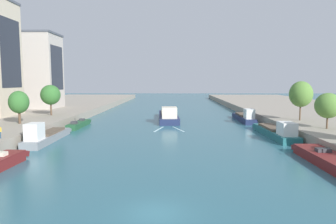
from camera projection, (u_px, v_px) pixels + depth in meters
The scene contains 14 objects.
ground_plane at pixel (156, 213), 20.43m from camera, with size 400.00×400.00×0.00m, color #2D6070.
quay_left at pixel (21, 113), 75.81m from camera, with size 36.00×170.00×1.75m, color gray.
quay_right at pixel (321, 114), 74.26m from camera, with size 36.00×170.00×1.75m, color gray.
barge_midriver at pixel (168, 116), 68.96m from camera, with size 5.23×20.61×3.48m.
wake_behind_barge at pixel (168, 129), 56.02m from camera, with size 5.59×6.05×0.03m.
moored_boat_left_upstream at pixel (46, 136), 44.28m from camera, with size 2.76×13.87×3.31m.
moored_boat_left_far at pixel (79, 124), 58.89m from camera, with size 1.95×10.37×2.10m.
moored_boat_right_downstream at pixel (276, 131), 48.27m from camera, with size 3.08×15.85×2.98m.
moored_boat_right_lone at pixel (244, 117), 67.02m from camera, with size 2.53×14.76×3.14m.
tree_left_end_of_row at pixel (19, 102), 50.55m from camera, with size 3.29×3.29×5.55m.
tree_left_by_lamp at pixel (50, 95), 63.00m from camera, with size 4.04×4.04×6.38m.
tree_right_distant at pixel (328, 106), 45.26m from camera, with size 3.78×3.78×5.42m.
tree_right_second at pixel (301, 94), 54.64m from camera, with size 4.11×4.11×7.15m.
building_left_far_end at pixel (28, 71), 80.19m from camera, with size 16.22×10.13×19.77m.
Camera 1 is at (1.24, -19.59, 8.94)m, focal length 32.23 mm.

